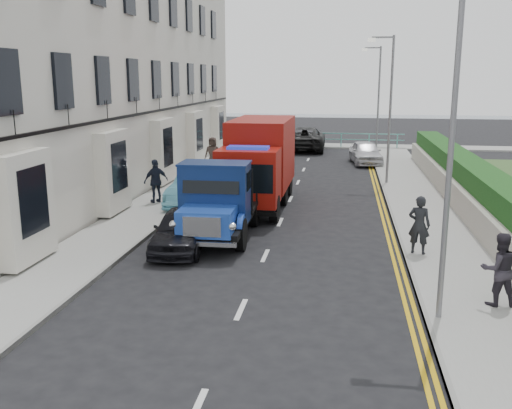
{
  "coord_description": "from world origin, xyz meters",
  "views": [
    {
      "loc": [
        2.16,
        -13.84,
        5.15
      ],
      "look_at": [
        -0.36,
        2.59,
        1.4
      ],
      "focal_mm": 40.0,
      "sensor_mm": 36.0,
      "label": 1
    }
  ],
  "objects_px": {
    "parked_car_front": "(181,229)",
    "pedestrian_east_near": "(419,225)",
    "lamp_mid": "(388,101)",
    "lamp_near": "(446,135)",
    "lamp_far": "(377,95)",
    "bedford_lorry": "(217,206)",
    "red_lorry": "(259,161)"
  },
  "relations": [
    {
      "from": "bedford_lorry",
      "to": "red_lorry",
      "type": "height_order",
      "value": "red_lorry"
    },
    {
      "from": "parked_car_front",
      "to": "lamp_mid",
      "type": "bearing_deg",
      "value": 55.65
    },
    {
      "from": "lamp_mid",
      "to": "parked_car_front",
      "type": "distance_m",
      "value": 13.96
    },
    {
      "from": "lamp_mid",
      "to": "lamp_far",
      "type": "relative_size",
      "value": 1.0
    },
    {
      "from": "parked_car_front",
      "to": "pedestrian_east_near",
      "type": "height_order",
      "value": "pedestrian_east_near"
    },
    {
      "from": "lamp_mid",
      "to": "pedestrian_east_near",
      "type": "distance_m",
      "value": 11.85
    },
    {
      "from": "lamp_near",
      "to": "parked_car_front",
      "type": "relative_size",
      "value": 1.9
    },
    {
      "from": "lamp_mid",
      "to": "pedestrian_east_near",
      "type": "bearing_deg",
      "value": -88.89
    },
    {
      "from": "lamp_mid",
      "to": "bedford_lorry",
      "type": "xyz_separation_m",
      "value": [
        -5.9,
        -10.73,
        -2.84
      ]
    },
    {
      "from": "bedford_lorry",
      "to": "lamp_near",
      "type": "bearing_deg",
      "value": -42.82
    },
    {
      "from": "lamp_far",
      "to": "red_lorry",
      "type": "xyz_separation_m",
      "value": [
        -5.32,
        -15.42,
        -2.16
      ]
    },
    {
      "from": "lamp_near",
      "to": "parked_car_front",
      "type": "bearing_deg",
      "value": 147.77
    },
    {
      "from": "lamp_far",
      "to": "bedford_lorry",
      "type": "xyz_separation_m",
      "value": [
        -5.9,
        -20.73,
        -2.84
      ]
    },
    {
      "from": "lamp_near",
      "to": "lamp_far",
      "type": "xyz_separation_m",
      "value": [
        0.0,
        26.0,
        0.0
      ]
    },
    {
      "from": "lamp_mid",
      "to": "red_lorry",
      "type": "xyz_separation_m",
      "value": [
        -5.32,
        -5.42,
        -2.16
      ]
    },
    {
      "from": "parked_car_front",
      "to": "pedestrian_east_near",
      "type": "distance_m",
      "value": 7.01
    },
    {
      "from": "red_lorry",
      "to": "pedestrian_east_near",
      "type": "xyz_separation_m",
      "value": [
        5.54,
        -6.03,
        -0.87
      ]
    },
    {
      "from": "bedford_lorry",
      "to": "lamp_mid",
      "type": "bearing_deg",
      "value": 60.12
    },
    {
      "from": "pedestrian_east_near",
      "to": "parked_car_front",
      "type": "bearing_deg",
      "value": 19.07
    },
    {
      "from": "lamp_near",
      "to": "bedford_lorry",
      "type": "relative_size",
      "value": 1.3
    },
    {
      "from": "lamp_far",
      "to": "parked_car_front",
      "type": "bearing_deg",
      "value": -107.32
    },
    {
      "from": "bedford_lorry",
      "to": "red_lorry",
      "type": "relative_size",
      "value": 0.82
    },
    {
      "from": "lamp_near",
      "to": "red_lorry",
      "type": "height_order",
      "value": "lamp_near"
    },
    {
      "from": "lamp_mid",
      "to": "red_lorry",
      "type": "height_order",
      "value": "lamp_mid"
    },
    {
      "from": "lamp_mid",
      "to": "pedestrian_east_near",
      "type": "xyz_separation_m",
      "value": [
        0.22,
        -11.45,
        -3.02
      ]
    },
    {
      "from": "lamp_near",
      "to": "lamp_mid",
      "type": "relative_size",
      "value": 1.0
    },
    {
      "from": "lamp_near",
      "to": "lamp_far",
      "type": "relative_size",
      "value": 1.0
    },
    {
      "from": "lamp_far",
      "to": "parked_car_front",
      "type": "relative_size",
      "value": 1.9
    },
    {
      "from": "lamp_mid",
      "to": "bedford_lorry",
      "type": "relative_size",
      "value": 1.3
    },
    {
      "from": "lamp_mid",
      "to": "pedestrian_east_near",
      "type": "relative_size",
      "value": 4.1
    },
    {
      "from": "pedestrian_east_near",
      "to": "lamp_mid",
      "type": "bearing_deg",
      "value": -72.05
    },
    {
      "from": "lamp_far",
      "to": "pedestrian_east_near",
      "type": "distance_m",
      "value": 21.67
    }
  ]
}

